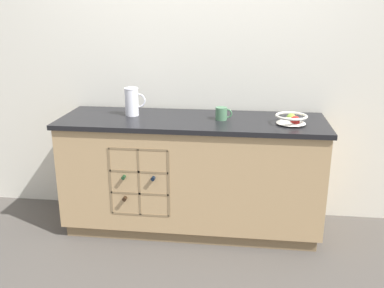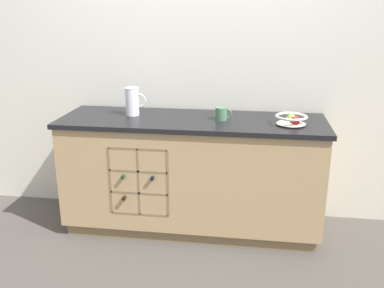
{
  "view_description": "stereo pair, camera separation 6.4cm",
  "coord_description": "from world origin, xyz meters",
  "views": [
    {
      "loc": [
        0.37,
        -3.04,
        1.67
      ],
      "look_at": [
        0.0,
        0.0,
        0.69
      ],
      "focal_mm": 40.0,
      "sensor_mm": 36.0,
      "label": 1
    },
    {
      "loc": [
        0.44,
        -3.03,
        1.67
      ],
      "look_at": [
        0.0,
        0.0,
        0.69
      ],
      "focal_mm": 40.0,
      "sensor_mm": 36.0,
      "label": 2
    }
  ],
  "objects": [
    {
      "name": "kitchen_island",
      "position": [
        -0.0,
        -0.0,
        0.45
      ],
      "size": [
        1.97,
        0.64,
        0.89
      ],
      "color": "olive",
      "rests_on": "ground_plane"
    },
    {
      "name": "ceramic_mug",
      "position": [
        0.22,
        0.0,
        0.94
      ],
      "size": [
        0.12,
        0.08,
        0.09
      ],
      "color": "#4C7A56",
      "rests_on": "kitchen_island"
    },
    {
      "name": "fruit_bowl",
      "position": [
        0.71,
        -0.07,
        0.93
      ],
      "size": [
        0.22,
        0.22,
        0.08
      ],
      "color": "silver",
      "rests_on": "kitchen_island"
    },
    {
      "name": "white_pitcher",
      "position": [
        -0.46,
        0.05,
        1.0
      ],
      "size": [
        0.16,
        0.11,
        0.21
      ],
      "color": "white",
      "rests_on": "kitchen_island"
    },
    {
      "name": "back_wall",
      "position": [
        0.0,
        0.36,
        1.27
      ],
      "size": [
        4.4,
        0.06,
        2.55
      ],
      "primitive_type": "cube",
      "color": "silver",
      "rests_on": "ground_plane"
    },
    {
      "name": "ground_plane",
      "position": [
        0.0,
        0.0,
        0.0
      ],
      "size": [
        14.0,
        14.0,
        0.0
      ],
      "primitive_type": "plane",
      "color": "#4C4742"
    }
  ]
}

